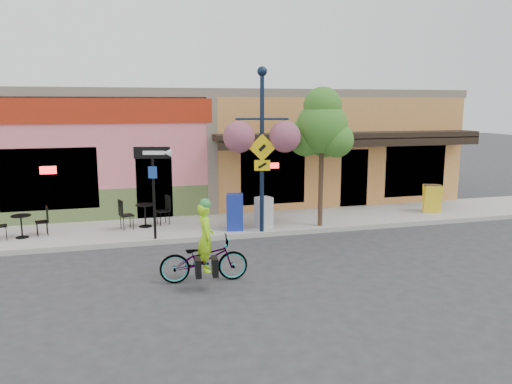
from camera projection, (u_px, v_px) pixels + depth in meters
The scene contains 14 objects.
ground at pixel (268, 242), 14.60m from camera, with size 90.00×90.00×0.00m, color #2D2D30.
sidewalk at pixel (251, 223), 16.48m from camera, with size 24.00×3.00×0.15m, color #9E9B93.
curb at pixel (263, 234), 15.11m from camera, with size 24.00×0.12×0.15m, color #A8A59E.
building at pixel (218, 145), 21.32m from camera, with size 18.20×8.20×4.50m, color #E5717C, non-canonical shape.
bicycle at pixel (204, 259), 11.25m from camera, with size 0.69×1.98×1.04m, color maroon.
cyclist_rider at pixel (206, 248), 11.22m from camera, with size 0.57×0.37×1.55m, color #9FE718.
lamp_post at pixel (262, 151), 14.75m from camera, with size 1.57×0.63×4.90m, color #101E32, non-canonical shape.
one_way_sign at pixel (154, 193), 14.12m from camera, with size 1.02×0.22×2.65m, color black, non-canonical shape.
cafe_set_left at pixel (21, 223), 14.37m from camera, with size 1.45×0.72×0.87m, color black, non-canonical shape.
cafe_set_right at pixel (145, 212), 15.65m from camera, with size 1.58×0.79×0.95m, color black, non-canonical shape.
newspaper_box_blue at pixel (235, 212), 15.26m from camera, with size 0.50×0.45×1.11m, color #192C9A, non-canonical shape.
newspaper_box_grey at pixel (264, 212), 15.54m from camera, with size 0.45×0.41×0.97m, color silver, non-canonical shape.
street_tree at pixel (321, 157), 15.52m from camera, with size 1.72×1.72×4.40m, color #3D7A26, non-canonical shape.
sandwich_board at pixel (433, 200), 17.58m from camera, with size 0.59×0.44×0.99m, color yellow, non-canonical shape.
Camera 1 is at (-4.10, -13.51, 3.98)m, focal length 35.00 mm.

